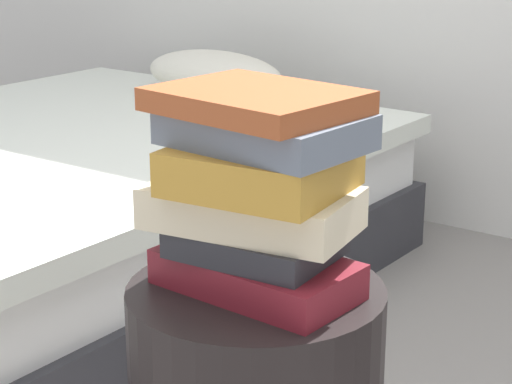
{
  "coord_description": "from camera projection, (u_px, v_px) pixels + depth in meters",
  "views": [
    {
      "loc": [
        0.72,
        -1.02,
        1.11
      ],
      "look_at": [
        0.0,
        0.0,
        0.72
      ],
      "focal_mm": 64.72,
      "sensor_mm": 36.0,
      "label": 1
    }
  ],
  "objects": [
    {
      "name": "book_slate",
      "position": [
        265.0,
        129.0,
        1.28
      ],
      "size": [
        0.28,
        0.21,
        0.05
      ],
      "primitive_type": "cube",
      "rotation": [
        0.0,
        0.0,
        -0.08
      ],
      "color": "slate",
      "rests_on": "book_ochre"
    },
    {
      "name": "bed",
      "position": [
        50.0,
        211.0,
        2.76
      ],
      "size": [
        1.58,
        2.04,
        0.62
      ],
      "rotation": [
        0.0,
        0.0,
        -0.03
      ],
      "color": "#2D2D33",
      "rests_on": "ground_plane"
    },
    {
      "name": "book_cream",
      "position": [
        251.0,
        208.0,
        1.32
      ],
      "size": [
        0.32,
        0.2,
        0.06
      ],
      "primitive_type": "cube",
      "rotation": [
        0.0,
        0.0,
        0.15
      ],
      "color": "beige",
      "rests_on": "book_charcoal"
    },
    {
      "name": "book_maroon",
      "position": [
        256.0,
        274.0,
        1.33
      ],
      "size": [
        0.3,
        0.17,
        0.05
      ],
      "primitive_type": "cube",
      "rotation": [
        0.0,
        0.0,
        -0.06
      ],
      "color": "maroon",
      "rests_on": "side_table"
    },
    {
      "name": "book_ochre",
      "position": [
        259.0,
        169.0,
        1.29
      ],
      "size": [
        0.25,
        0.23,
        0.06
      ],
      "primitive_type": "cube",
      "rotation": [
        0.0,
        0.0,
        0.1
      ],
      "color": "#B7842D",
      "rests_on": "book_cream"
    },
    {
      "name": "book_charcoal",
      "position": [
        259.0,
        242.0,
        1.33
      ],
      "size": [
        0.23,
        0.18,
        0.04
      ],
      "primitive_type": "cube",
      "rotation": [
        0.0,
        0.0,
        0.06
      ],
      "color": "#28282D",
      "rests_on": "book_maroon"
    },
    {
      "name": "book_rust",
      "position": [
        255.0,
        100.0,
        1.27
      ],
      "size": [
        0.29,
        0.24,
        0.03
      ],
      "primitive_type": "cube",
      "rotation": [
        0.0,
        0.0,
        -0.12
      ],
      "color": "#994723",
      "rests_on": "book_slate"
    }
  ]
}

